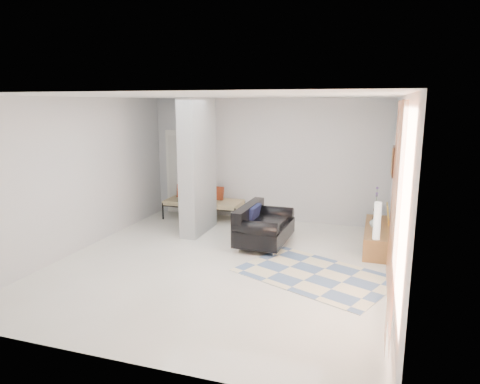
% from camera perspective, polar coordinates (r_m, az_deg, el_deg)
% --- Properties ---
extents(floor, '(6.00, 6.00, 0.00)m').
position_cam_1_polar(floor, '(7.44, -2.50, -9.44)').
color(floor, silver).
rests_on(floor, ground).
extents(ceiling, '(6.00, 6.00, 0.00)m').
position_cam_1_polar(ceiling, '(6.93, -2.71, 12.67)').
color(ceiling, white).
rests_on(ceiling, wall_back).
extents(wall_back, '(6.00, 0.00, 6.00)m').
position_cam_1_polar(wall_back, '(9.88, 3.50, 4.26)').
color(wall_back, silver).
rests_on(wall_back, ground).
extents(wall_front, '(6.00, 0.00, 6.00)m').
position_cam_1_polar(wall_front, '(4.45, -16.29, -5.61)').
color(wall_front, silver).
rests_on(wall_front, ground).
extents(wall_left, '(0.00, 6.00, 6.00)m').
position_cam_1_polar(wall_left, '(8.41, -20.47, 2.20)').
color(wall_left, silver).
rests_on(wall_left, ground).
extents(wall_right, '(0.00, 6.00, 6.00)m').
position_cam_1_polar(wall_right, '(6.63, 20.28, -0.20)').
color(wall_right, silver).
rests_on(wall_right, ground).
extents(partition_column, '(0.35, 1.20, 2.80)m').
position_cam_1_polar(partition_column, '(8.92, -5.64, 3.41)').
color(partition_column, '#999EA0').
rests_on(partition_column, floor).
extents(hallway_door, '(0.85, 0.06, 2.04)m').
position_cam_1_polar(hallway_door, '(10.61, -7.64, 2.63)').
color(hallway_door, white).
rests_on(hallway_door, floor).
extents(curtain, '(0.00, 2.55, 2.55)m').
position_cam_1_polar(curtain, '(5.49, 19.90, -2.02)').
color(curtain, '#FF8543').
rests_on(curtain, wall_right).
extents(wall_art, '(0.04, 0.45, 0.55)m').
position_cam_1_polar(wall_art, '(8.26, 19.79, 3.85)').
color(wall_art, '#391A0F').
rests_on(wall_art, wall_right).
extents(media_console, '(0.45, 1.82, 0.80)m').
position_cam_1_polar(media_console, '(8.56, 17.77, -5.67)').
color(media_console, brown).
rests_on(media_console, floor).
extents(loveseat, '(0.90, 1.50, 0.76)m').
position_cam_1_polar(loveseat, '(8.29, 2.94, -4.55)').
color(loveseat, silver).
rests_on(loveseat, floor).
extents(daybed, '(1.83, 0.79, 0.77)m').
position_cam_1_polar(daybed, '(10.16, -4.92, -1.20)').
color(daybed, black).
rests_on(daybed, floor).
extents(area_rug, '(2.73, 2.33, 0.01)m').
position_cam_1_polar(area_rug, '(7.05, 9.93, -10.79)').
color(area_rug, beige).
rests_on(area_rug, floor).
extents(cylinder_lamp, '(0.12, 0.12, 0.65)m').
position_cam_1_polar(cylinder_lamp, '(7.66, 17.82, -3.67)').
color(cylinder_lamp, white).
rests_on(cylinder_lamp, media_console).
extents(bronze_figurine, '(0.13, 0.13, 0.25)m').
position_cam_1_polar(bronze_figurine, '(8.95, 17.60, -2.78)').
color(bronze_figurine, '#331F17').
rests_on(bronze_figurine, media_console).
extents(vase, '(0.22, 0.22, 0.21)m').
position_cam_1_polar(vase, '(8.44, 17.56, -3.79)').
color(vase, silver).
rests_on(vase, media_console).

